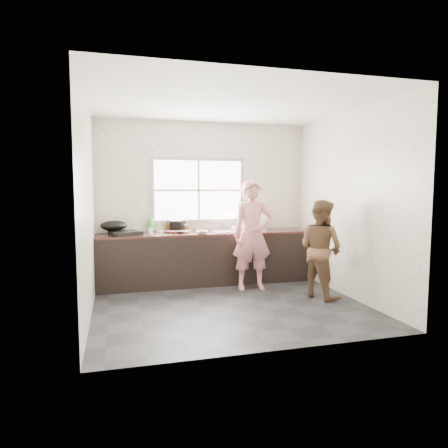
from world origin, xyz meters
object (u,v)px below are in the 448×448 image
object	(u,v)px
person_side	(321,249)
cutting_board	(175,232)
dish_rack	(252,220)
pot_lid_right	(134,232)
plate_food	(163,231)
burner	(125,233)
pot_lid_left	(132,234)
bowl_held	(249,229)
bottle_brown_short	(185,226)
bowl_mince	(202,232)
bowl_crabs	(239,229)
glass_jar	(150,231)
bottle_green	(150,223)
bottle_brown_tall	(168,226)
wok	(114,226)
woman	(252,239)
black_pot	(177,226)

from	to	relation	value
person_side	cutting_board	distance (m)	2.35
dish_rack	pot_lid_right	size ratio (longest dim) A/B	1.78
plate_food	burner	size ratio (longest dim) A/B	0.48
person_side	pot_lid_left	bearing A→B (deg)	41.15
bowl_held	bottle_brown_short	size ratio (longest dim) A/B	1.17
bowl_mince	dish_rack	size ratio (longest dim) A/B	0.45
person_side	pot_lid_left	size ratio (longest dim) A/B	5.13
bowl_mince	bottle_brown_short	xyz separation A→B (m)	(-0.21, 0.43, 0.06)
cutting_board	burner	bearing A→B (deg)	-171.00
bowl_mince	plate_food	xyz separation A→B (m)	(-0.57, 0.43, -0.02)
bowl_crabs	burner	world-z (taller)	bowl_crabs
plate_food	burner	distance (m)	0.68
glass_jar	pot_lid_left	size ratio (longest dim) A/B	0.35
bottle_brown_short	dish_rack	xyz separation A→B (m)	(1.21, -0.00, 0.08)
bottle_brown_short	pot_lid_right	bearing A→B (deg)	180.00
bowl_mince	bottle_green	size ratio (longest dim) A/B	0.62
bowl_crabs	bottle_brown_tall	xyz separation A→B (m)	(-1.19, 0.20, 0.07)
bottle_brown_tall	burner	size ratio (longest dim) A/B	0.51
burner	dish_rack	size ratio (longest dim) A/B	0.97
person_side	dish_rack	bearing A→B (deg)	-2.87
dish_rack	pot_lid_left	bearing A→B (deg)	167.92
cutting_board	bottle_brown_short	world-z (taller)	bottle_brown_short
bottle_brown_tall	dish_rack	world-z (taller)	dish_rack
person_side	bottle_brown_tall	world-z (taller)	person_side
wok	bowl_mince	bearing A→B (deg)	-11.74
plate_food	pot_lid_right	bearing A→B (deg)	180.00
bowl_held	pot_lid_left	size ratio (longest dim) A/B	0.69
woman	bottle_green	distance (m)	1.71
bottle_brown_short	bottle_brown_tall	bearing A→B (deg)	180.00
woman	bowl_mince	world-z (taller)	woman
dish_rack	pot_lid_right	world-z (taller)	dish_rack
plate_food	glass_jar	xyz separation A→B (m)	(-0.23, -0.29, 0.04)
bowl_mince	burner	bearing A→B (deg)	173.19
person_side	wok	world-z (taller)	person_side
bowl_crabs	wok	world-z (taller)	wok
plate_food	bottle_brown_short	size ratio (longest dim) A/B	1.21
pot_lid_left	wok	bearing A→B (deg)	170.02
bottle_green	bottle_brown_tall	world-z (taller)	bottle_green
black_pot	bottle_brown_tall	world-z (taller)	bottle_brown_tall
burner	glass_jar	bearing A→B (deg)	-0.33
cutting_board	pot_lid_right	size ratio (longest dim) A/B	1.51
wok	bowl_held	bearing A→B (deg)	-2.20
plate_food	glass_jar	size ratio (longest dim) A/B	2.04
dish_rack	pot_lid_left	xyz separation A→B (m)	(-2.09, -0.19, -0.15)
bowl_mince	bottle_brown_tall	bearing A→B (deg)	139.14
cutting_board	bowl_held	size ratio (longest dim) A/B	1.86
bottle_green	bottle_brown_tall	bearing A→B (deg)	0.00
bowl_held	bottle_brown_short	distance (m)	1.09
black_pot	burner	distance (m)	0.89
bowl_held	glass_jar	bearing A→B (deg)	-177.98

